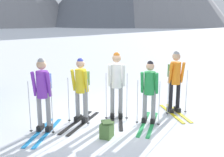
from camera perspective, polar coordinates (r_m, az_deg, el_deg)
The scene contains 7 objects.
ground_plane at distance 7.35m, azimuth -0.32°, elevation -8.88°, with size 400.00×400.00×0.00m, color white.
skier_in_purple at distance 6.71m, azimuth -13.88°, elevation -2.40°, with size 0.89×1.71×1.76m.
skier_in_yellow at distance 7.16m, azimuth -6.29°, elevation -1.67°, with size 1.20×1.61×1.67m.
skier_in_white at distance 7.38m, azimuth 0.93°, elevation -0.55°, with size 0.67×1.69×1.78m.
skier_in_green at distance 7.10m, azimuth 7.67°, elevation -2.13°, with size 1.09×1.69×1.62m.
skier_in_orange at distance 7.99m, azimuth 12.72°, elevation 0.08°, with size 0.61×1.56×1.76m.
backpack_on_snow_front at distance 6.42m, azimuth -1.06°, elevation -10.36°, with size 0.38×0.40×0.38m.
Camera 1 is at (-1.42, -6.68, 2.70)m, focal length 44.90 mm.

